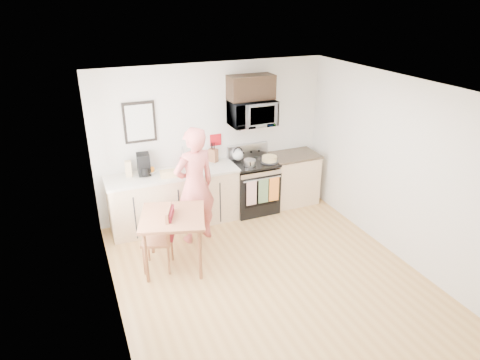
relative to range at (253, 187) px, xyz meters
name	(u,v)px	position (x,y,z in m)	size (l,w,h in m)	color
floor	(270,279)	(-0.63, -1.98, -0.44)	(4.60, 4.60, 0.00)	#AC7B42
back_wall	(213,140)	(-0.63, 0.32, 0.86)	(4.00, 0.04, 2.60)	silver
front_wall	(404,309)	(-0.63, -4.28, 0.86)	(4.00, 0.04, 2.60)	silver
left_wall	(109,224)	(-2.63, -1.98, 0.86)	(0.04, 4.60, 2.60)	silver
right_wall	(400,170)	(1.37, -1.98, 0.86)	(0.04, 4.60, 2.60)	silver
ceiling	(277,90)	(-0.63, -1.98, 2.16)	(4.00, 4.60, 0.04)	white
window	(101,176)	(-2.59, -1.18, 1.11)	(0.06, 1.40, 1.50)	white
cabinet_left	(174,200)	(-1.43, 0.02, 0.01)	(2.10, 0.60, 0.90)	tan
countertop_left	(173,174)	(-1.43, 0.02, 0.48)	(2.14, 0.64, 0.04)	beige
cabinet_right	(292,179)	(0.80, 0.02, 0.01)	(0.84, 0.60, 0.90)	tan
countertop_right	(294,155)	(0.80, 0.02, 0.48)	(0.88, 0.64, 0.04)	black
range	(253,187)	(0.00, 0.00, 0.00)	(0.76, 0.70, 1.16)	black
microwave	(252,113)	(0.00, 0.10, 1.32)	(0.76, 0.51, 0.42)	#A7A8AC
upper_cabinet	(251,87)	(0.00, 0.15, 1.74)	(0.76, 0.35, 0.40)	black
wall_art	(140,122)	(-1.83, 0.30, 1.31)	(0.50, 0.04, 0.65)	black
wall_trivet	(216,140)	(-0.58, 0.31, 0.86)	(0.20, 0.02, 0.20)	#A40E18
person	(195,186)	(-1.24, -0.57, 0.49)	(0.67, 0.44, 1.84)	#B93B32
dining_table	(173,221)	(-1.74, -1.15, 0.28)	(0.94, 0.94, 0.81)	brown
chair	(166,230)	(-1.85, -1.16, 0.17)	(0.55, 0.52, 0.94)	brown
knife_block	(213,155)	(-0.65, 0.24, 0.62)	(0.10, 0.14, 0.23)	brown
utensil_crock	(183,158)	(-1.18, 0.24, 0.64)	(0.12, 0.12, 0.35)	#A40E18
fruit_bowl	(149,171)	(-1.79, 0.13, 0.55)	(0.31, 0.31, 0.11)	silver
milk_carton	(128,169)	(-2.10, 0.15, 0.63)	(0.10, 0.10, 0.26)	tan
coffee_maker	(144,165)	(-1.86, 0.12, 0.67)	(0.22, 0.30, 0.35)	black
bread_bag	(170,174)	(-1.51, -0.12, 0.56)	(0.29, 0.14, 0.11)	tan
cake	(269,159)	(0.24, -0.11, 0.54)	(0.31, 0.31, 0.10)	black
kettle	(238,155)	(-0.23, 0.17, 0.59)	(0.19, 0.19, 0.24)	silver
pot	(250,163)	(-0.13, -0.13, 0.54)	(0.21, 0.34, 0.10)	#A7A8AC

